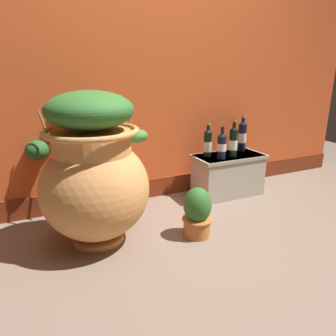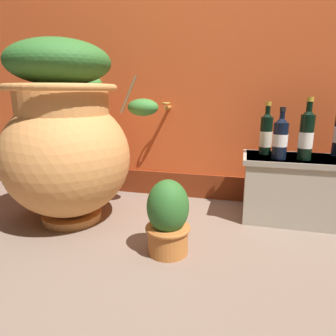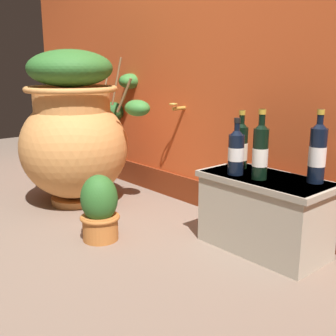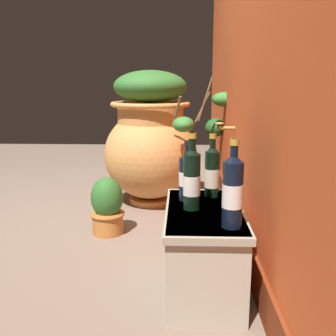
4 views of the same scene
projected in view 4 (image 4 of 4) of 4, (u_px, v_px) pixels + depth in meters
ground_plane at (61, 232)px, 2.45m from camera, size 7.00×7.00×0.00m
back_wall at (262, 14)px, 2.13m from camera, size 4.40×0.33×2.60m
terracotta_urn at (152, 140)px, 2.95m from camera, size 0.86×1.00×1.01m
stone_ledge at (203, 247)px, 1.74m from camera, size 0.65×0.34×0.38m
wine_bottle_left at (192, 177)px, 1.67m from camera, size 0.07×0.07×0.34m
wine_bottle_middle at (233, 189)px, 1.46m from camera, size 0.08×0.08×0.34m
wine_bottle_right at (212, 171)px, 1.87m from camera, size 0.07×0.07×0.31m
wine_bottle_back at (187, 175)px, 1.81m from camera, size 0.08×0.08×0.28m
potted_shrub at (107, 206)px, 2.40m from camera, size 0.21×0.21×0.36m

